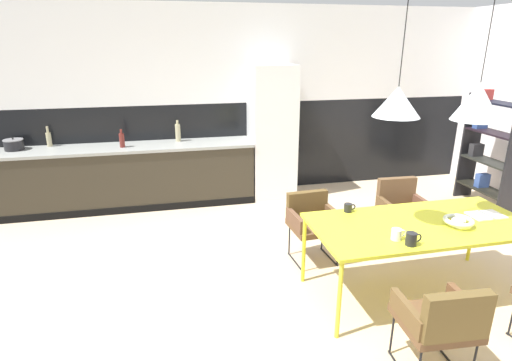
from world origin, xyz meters
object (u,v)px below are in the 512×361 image
Objects in this scene: bottle_spice_small at (122,140)px; pendant_lamp_over_table_far at (477,102)px; bottle_wine_green at (49,139)px; open_shelf_unit at (490,148)px; dining_table at (421,227)px; open_book at (486,215)px; mug_glass_clear at (412,239)px; armchair_far_side at (400,204)px; pendant_lamp_over_table_near at (397,102)px; armchair_corner_seat at (311,217)px; mug_dark_espresso at (348,208)px; mug_short_terracotta at (397,234)px; refrigerator_column at (272,133)px; fruit_bowl at (458,221)px; cooking_pot at (14,145)px; armchair_by_stool at (443,319)px; bottle_vinegar_dark at (178,132)px.

pendant_lamp_over_table_far is (3.16, -2.79, 0.79)m from bottle_spice_small.
pendant_lamp_over_table_far is at bearing -36.49° from bottle_wine_green.
open_shelf_unit is (6.01, -1.29, -0.15)m from bottle_wine_green.
dining_table is 6.32× the size of open_book.
armchair_far_side is at bearing 60.96° from mug_glass_clear.
pendant_lamp_over_table_far reaches higher than bottle_spice_small.
pendant_lamp_over_table_near is at bearing -174.58° from dining_table.
open_shelf_unit reaches higher than armchair_corner_seat.
mug_dark_espresso is 3.13m from open_shelf_unit.
dining_table is at bearing 31.54° from mug_short_terracotta.
open_shelf_unit is at bearing -166.45° from armchair_corner_seat.
refrigerator_column is 3.13m from mug_short_terracotta.
bottle_spice_small is 5.12m from open_shelf_unit.
refrigerator_column is 7.65× the size of fruit_bowl.
fruit_bowl is 0.43m from open_book.
cooking_pot reaches higher than armchair_corner_seat.
mug_dark_espresso is 1.42m from pendant_lamp_over_table_far.
dining_table is 2.57× the size of armchair_by_stool.
fruit_bowl is 1.02× the size of bottle_spice_small.
armchair_far_side is (1.03, -1.92, -0.49)m from refrigerator_column.
refrigerator_column reaches higher than dining_table.
armchair_far_side is at bearing 106.74° from open_book.
mug_short_terracotta is at bearing 89.97° from armchair_by_stool.
refrigerator_column is 6.37× the size of bottle_vinegar_dark.
bottle_wine_green is at bearing 164.46° from bottle_spice_small.
pendant_lamp_over_table_far is (0.72, 0.39, 1.01)m from mug_glass_clear.
refrigerator_column reaches higher than fruit_bowl.
armchair_corner_seat is at bearing 102.42° from armchair_by_stool.
pendant_lamp_over_table_near is at bearing -175.16° from pendant_lamp_over_table_far.
pendant_lamp_over_table_near is (-0.06, 0.32, 1.04)m from mug_glass_clear.
mug_glass_clear is at bearing -45.26° from bottle_wine_green.
open_book is 1.09m from pendant_lamp_over_table_far.
mug_dark_espresso is 0.90× the size of mug_short_terracotta.
mug_glass_clear is at bearing 83.63° from armchair_by_stool.
bottle_spice_small is (-2.14, -0.05, 0.01)m from refrigerator_column.
refrigerator_column is 7.01× the size of bottle_wine_green.
pendant_lamp_over_table_far is at bearing -46.35° from open_shelf_unit.
mug_dark_espresso is 0.11× the size of pendant_lamp_over_table_near.
fruit_bowl is at bearing -54.09° from bottle_vinegar_dark.
bottle_wine_green is (-3.31, 4.06, 0.50)m from armchair_by_stool.
refrigerator_column is at bearing -96.47° from armchair_corner_seat.
refrigerator_column is 1.00× the size of dining_table.
armchair_corner_seat is 0.95× the size of armchair_by_stool.
bottle_spice_small is at bearing 134.42° from dining_table.
pendant_lamp_over_table_far is at bearing 92.18° from armchair_far_side.
bottle_spice_small reaches higher than mug_short_terracotta.
bottle_spice_small reaches higher than open_book.
open_book reaches higher than armchair_corner_seat.
armchair_corner_seat is at bearing 135.16° from fruit_bowl.
armchair_corner_seat is 1.90m from pendant_lamp_over_table_far.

